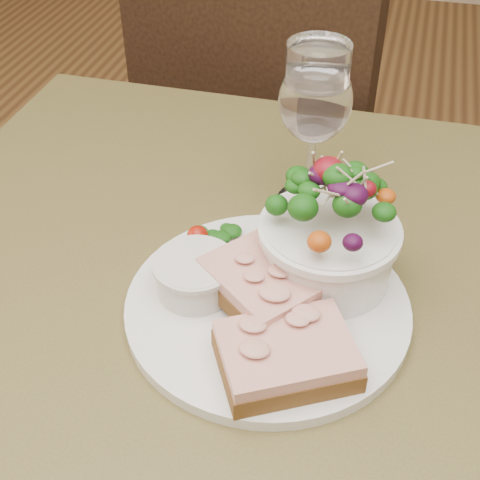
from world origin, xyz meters
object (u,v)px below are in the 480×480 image
(chair_far, at_px, (279,233))
(sandwich_front, at_px, (286,356))
(wine_glass, at_px, (315,105))
(salad_bowl, at_px, (330,227))
(ramekin, at_px, (195,275))
(cafe_table, at_px, (249,371))
(sandwich_back, at_px, (260,284))
(dinner_plate, at_px, (267,306))

(chair_far, height_order, sandwich_front, chair_far)
(sandwich_front, distance_m, wine_glass, 0.27)
(salad_bowl, xyz_separation_m, wine_glass, (-0.04, 0.13, 0.05))
(ramekin, distance_m, wine_glass, 0.22)
(cafe_table, distance_m, sandwich_back, 0.14)
(dinner_plate, height_order, wine_glass, wine_glass)
(chair_far, relative_size, sandwich_back, 7.04)
(cafe_table, bearing_deg, chair_far, 98.28)
(ramekin, bearing_deg, chair_far, 93.88)
(sandwich_back, xyz_separation_m, ramekin, (-0.06, 0.00, -0.00))
(chair_far, bearing_deg, cafe_table, 111.47)
(chair_far, distance_m, dinner_plate, 0.82)
(sandwich_front, xyz_separation_m, wine_glass, (-0.03, 0.25, 0.10))
(dinner_plate, distance_m, sandwich_front, 0.08)
(dinner_plate, distance_m, sandwich_back, 0.03)
(cafe_table, xyz_separation_m, ramekin, (-0.05, -0.01, 0.13))
(salad_bowl, distance_m, wine_glass, 0.14)
(chair_far, xyz_separation_m, salad_bowl, (0.16, -0.62, 0.53))
(chair_far, bearing_deg, sandwich_front, 114.38)
(cafe_table, height_order, chair_far, chair_far)
(dinner_plate, height_order, sandwich_back, sandwich_back)
(dinner_plate, height_order, salad_bowl, salad_bowl)
(sandwich_front, relative_size, ramekin, 1.86)
(chair_far, height_order, wine_glass, wine_glass)
(chair_far, distance_m, sandwich_back, 0.84)
(sandwich_front, bearing_deg, cafe_table, 93.84)
(dinner_plate, bearing_deg, sandwich_front, -66.06)
(cafe_table, relative_size, ramekin, 10.96)
(ramekin, xyz_separation_m, salad_bowl, (0.11, 0.05, 0.04))
(sandwich_front, xyz_separation_m, sandwich_back, (-0.04, 0.07, 0.01))
(cafe_table, distance_m, chair_far, 0.76)
(dinner_plate, bearing_deg, salad_bowl, 47.60)
(chair_far, relative_size, ramekin, 12.33)
(salad_bowl, bearing_deg, sandwich_back, -135.06)
(sandwich_back, height_order, salad_bowl, salad_bowl)
(sandwich_back, bearing_deg, ramekin, -141.85)
(dinner_plate, xyz_separation_m, wine_glass, (0.01, 0.18, 0.12))
(chair_far, height_order, ramekin, chair_far)
(sandwich_front, xyz_separation_m, salad_bowl, (0.01, 0.12, 0.04))
(sandwich_front, bearing_deg, dinner_plate, 85.22)
(sandwich_back, xyz_separation_m, wine_glass, (0.01, 0.18, 0.09))
(wine_glass, bearing_deg, chair_far, 103.82)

